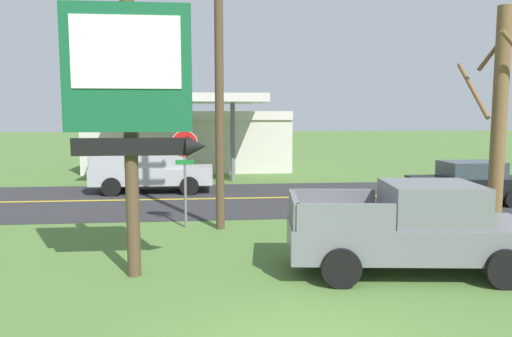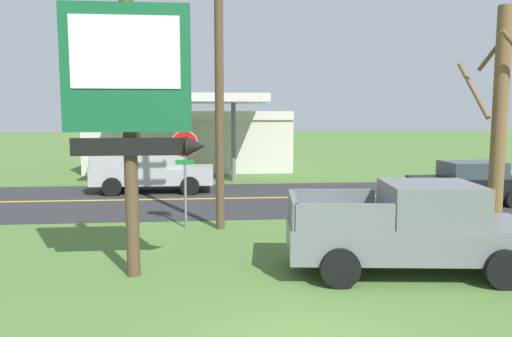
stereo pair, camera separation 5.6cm
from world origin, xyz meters
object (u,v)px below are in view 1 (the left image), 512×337
(pickup_grey_parked_on_lawn, at_px, (412,229))
(motel_sign, at_px, (131,94))
(stop_sign, at_px, (185,161))
(car_black_near_lane, at_px, (468,183))
(pickup_silver_on_road, at_px, (155,171))
(utility_pole, at_px, (219,67))
(bare_tree, at_px, (499,119))
(gas_station, at_px, (190,138))

(pickup_grey_parked_on_lawn, bearing_deg, motel_sign, 178.21)
(stop_sign, height_order, car_black_near_lane, stop_sign)
(motel_sign, xyz_separation_m, stop_sign, (0.82, 4.45, -1.82))
(motel_sign, bearing_deg, pickup_silver_on_road, 94.37)
(stop_sign, relative_size, utility_pole, 0.33)
(motel_sign, bearing_deg, utility_pole, 66.25)
(stop_sign, xyz_separation_m, utility_pole, (1.04, -0.21, 2.78))
(bare_tree, bearing_deg, utility_pole, 168.07)
(bare_tree, xyz_separation_m, pickup_grey_parked_on_lawn, (-3.62, -2.80, -2.34))
(bare_tree, height_order, gas_station, bare_tree)
(utility_pole, relative_size, bare_tree, 1.43)
(motel_sign, height_order, utility_pole, utility_pole)
(motel_sign, relative_size, stop_sign, 2.01)
(stop_sign, distance_m, pickup_silver_on_road, 7.15)
(motel_sign, xyz_separation_m, bare_tree, (9.53, 2.62, -0.54))
(gas_station, xyz_separation_m, pickup_grey_parked_on_lawn, (5.58, -20.31, -0.98))
(utility_pole, distance_m, pickup_silver_on_road, 8.51)
(gas_station, height_order, pickup_grey_parked_on_lawn, gas_station)
(stop_sign, relative_size, bare_tree, 0.47)
(pickup_grey_parked_on_lawn, relative_size, car_black_near_lane, 1.28)
(bare_tree, distance_m, car_black_near_lane, 5.62)
(motel_sign, relative_size, pickup_grey_parked_on_lawn, 1.10)
(motel_sign, bearing_deg, car_black_near_lane, 32.77)
(utility_pole, relative_size, pickup_silver_on_road, 1.74)
(gas_station, bearing_deg, bare_tree, -62.29)
(stop_sign, height_order, gas_station, gas_station)
(gas_station, distance_m, pickup_silver_on_road, 8.95)
(motel_sign, distance_m, gas_station, 20.22)
(stop_sign, xyz_separation_m, car_black_near_lane, (10.55, 2.87, -1.20))
(stop_sign, bearing_deg, pickup_silver_on_road, 103.79)
(motel_sign, xyz_separation_m, pickup_grey_parked_on_lawn, (5.92, -0.19, -2.88))
(stop_sign, bearing_deg, bare_tree, -11.88)
(gas_station, relative_size, pickup_grey_parked_on_lawn, 2.23)
(utility_pole, xyz_separation_m, bare_tree, (7.67, -1.62, -1.50))
(stop_sign, xyz_separation_m, gas_station, (-0.49, 15.68, -0.08))
(pickup_grey_parked_on_lawn, xyz_separation_m, pickup_silver_on_road, (-6.78, 11.50, 0.00))
(motel_sign, height_order, pickup_grey_parked_on_lawn, motel_sign)
(bare_tree, xyz_separation_m, gas_station, (-9.20, 17.51, -1.36))
(car_black_near_lane, bearing_deg, stop_sign, -164.77)
(bare_tree, distance_m, gas_station, 19.83)
(car_black_near_lane, bearing_deg, utility_pole, -162.03)
(stop_sign, relative_size, car_black_near_lane, 0.70)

